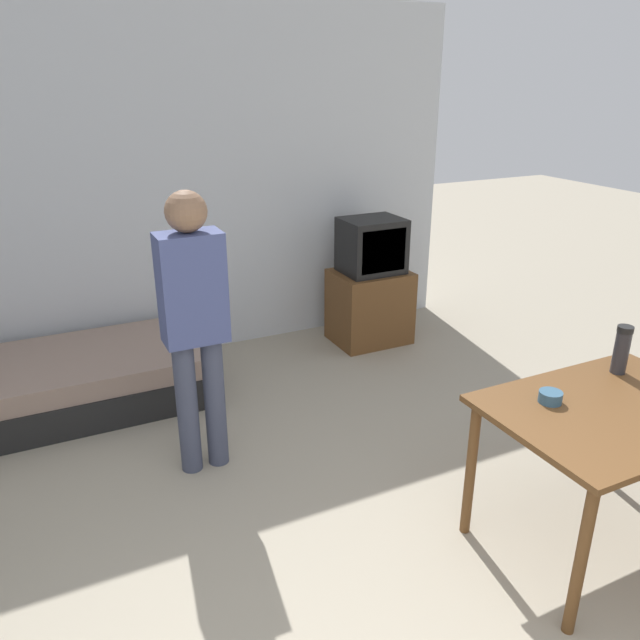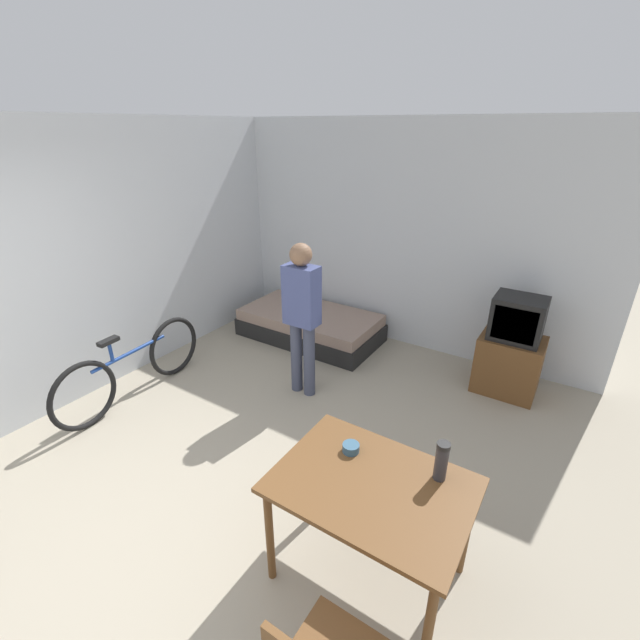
{
  "view_description": "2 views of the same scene",
  "coord_description": "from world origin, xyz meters",
  "px_view_note": "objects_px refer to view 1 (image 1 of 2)",
  "views": [
    {
      "loc": [
        -0.91,
        -0.84,
        2.15
      ],
      "look_at": [
        0.49,
        2.05,
        0.88
      ],
      "focal_mm": 35.0,
      "sensor_mm": 36.0,
      "label": 1
    },
    {
      "loc": [
        2.07,
        -0.9,
        2.6
      ],
      "look_at": [
        0.03,
        2.29,
        0.87
      ],
      "focal_mm": 24.0,
      "sensor_mm": 36.0,
      "label": 2
    }
  ],
  "objects_px": {
    "daybed": "(67,382)",
    "dining_table": "(611,426)",
    "thermos_flask": "(622,347)",
    "tv": "(370,288)",
    "person_standing": "(194,317)",
    "mate_bowl": "(550,397)"
  },
  "relations": [
    {
      "from": "dining_table",
      "to": "person_standing",
      "type": "xyz_separation_m",
      "value": [
        -1.51,
        1.47,
        0.27
      ]
    },
    {
      "from": "person_standing",
      "to": "thermos_flask",
      "type": "relative_size",
      "value": 6.5
    },
    {
      "from": "dining_table",
      "to": "mate_bowl",
      "type": "bearing_deg",
      "value": 144.55
    },
    {
      "from": "tv",
      "to": "thermos_flask",
      "type": "distance_m",
      "value": 2.45
    },
    {
      "from": "tv",
      "to": "person_standing",
      "type": "relative_size",
      "value": 0.66
    },
    {
      "from": "tv",
      "to": "dining_table",
      "type": "height_order",
      "value": "tv"
    },
    {
      "from": "daybed",
      "to": "thermos_flask",
      "type": "height_order",
      "value": "thermos_flask"
    },
    {
      "from": "daybed",
      "to": "dining_table",
      "type": "xyz_separation_m",
      "value": [
        2.15,
        -2.56,
        0.48
      ]
    },
    {
      "from": "dining_table",
      "to": "daybed",
      "type": "bearing_deg",
      "value": 130.05
    },
    {
      "from": "tv",
      "to": "person_standing",
      "type": "xyz_separation_m",
      "value": [
        -1.8,
        -1.19,
        0.46
      ]
    },
    {
      "from": "dining_table",
      "to": "mate_bowl",
      "type": "relative_size",
      "value": 10.47
    },
    {
      "from": "daybed",
      "to": "dining_table",
      "type": "distance_m",
      "value": 3.38
    },
    {
      "from": "dining_table",
      "to": "thermos_flask",
      "type": "xyz_separation_m",
      "value": [
        0.3,
        0.24,
        0.23
      ]
    },
    {
      "from": "tv",
      "to": "thermos_flask",
      "type": "bearing_deg",
      "value": -89.76
    },
    {
      "from": "tv",
      "to": "person_standing",
      "type": "bearing_deg",
      "value": -146.51
    },
    {
      "from": "tv",
      "to": "thermos_flask",
      "type": "xyz_separation_m",
      "value": [
        0.01,
        -2.41,
        0.42
      ]
    },
    {
      "from": "person_standing",
      "to": "dining_table",
      "type": "bearing_deg",
      "value": -44.27
    },
    {
      "from": "daybed",
      "to": "mate_bowl",
      "type": "height_order",
      "value": "mate_bowl"
    },
    {
      "from": "daybed",
      "to": "thermos_flask",
      "type": "relative_size",
      "value": 7.32
    },
    {
      "from": "tv",
      "to": "daybed",
      "type": "bearing_deg",
      "value": -177.79
    },
    {
      "from": "tv",
      "to": "dining_table",
      "type": "xyz_separation_m",
      "value": [
        -0.29,
        -2.66,
        0.18
      ]
    },
    {
      "from": "person_standing",
      "to": "thermos_flask",
      "type": "bearing_deg",
      "value": -34.09
    }
  ]
}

